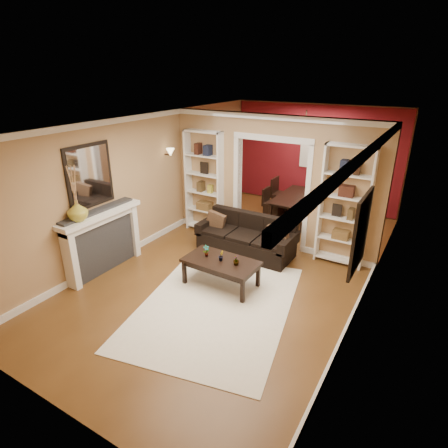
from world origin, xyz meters
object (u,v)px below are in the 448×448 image
Objects in this scene: sofa at (246,236)px; dining_table at (299,208)px; bookshelf_left at (205,183)px; fireplace at (104,242)px; bookshelf_right at (345,207)px; coffee_table at (221,273)px.

sofa is 1.15× the size of dining_table.
bookshelf_left is 1.35× the size of fireplace.
bookshelf_left and bookshelf_right have the same top height.
bookshelf_right is 1.35× the size of fireplace.
coffee_table is 2.60m from bookshelf_right.
sofa reaches higher than dining_table.
bookshelf_right is 2.44m from dining_table.
coffee_table is 0.55× the size of bookshelf_left.
fireplace is (-3.64, -2.53, -0.57)m from bookshelf_right.
sofa is 1.17× the size of fireplace.
bookshelf_left is at bearing 131.16° from coffee_table.
bookshelf_right reaches higher than sofa.
sofa is at bearing 45.59° from fireplace.
coffee_table is 2.62m from bookshelf_left.
dining_table is (-1.47, 1.75, -0.85)m from bookshelf_right.
bookshelf_left is at bearing 136.97° from dining_table.
bookshelf_right reaches higher than dining_table.
dining_table is at bearing 63.09° from fireplace.
coffee_table is 0.75× the size of fireplace.
fireplace is 0.99× the size of dining_table.
fireplace is (-2.11, -0.64, 0.34)m from coffee_table.
sofa is at bearing -22.94° from bookshelf_left.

